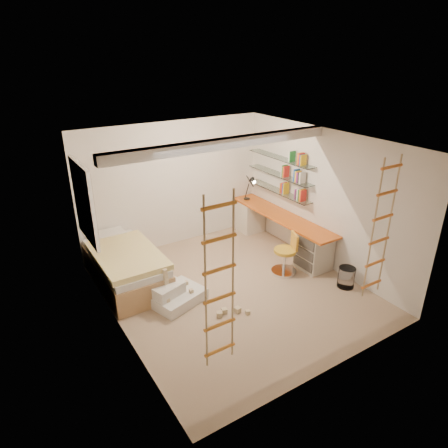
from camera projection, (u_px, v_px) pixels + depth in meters
floor at (233, 290)px, 6.98m from camera, size 4.50×4.50×0.00m
ceiling_beam at (224, 143)px, 6.20m from camera, size 4.00×0.18×0.16m
window_frame at (84, 203)px, 6.56m from camera, size 0.06×1.15×1.35m
window_blind at (86, 202)px, 6.58m from camera, size 0.02×1.00×1.20m
rope_ladder_left at (219, 284)px, 4.36m from camera, size 0.41×0.04×2.13m
rope_ladder_right at (381, 229)px, 5.67m from camera, size 0.41×0.04×2.13m
waste_bin at (346, 277)px, 7.01m from camera, size 0.30×0.30×0.37m
desk at (279, 230)px, 8.32m from camera, size 0.56×2.80×0.75m
shelves at (280, 175)px, 8.16m from camera, size 0.25×1.80×0.71m
bed at (126, 266)px, 7.08m from camera, size 1.02×2.00×0.69m
task_lamp at (251, 185)px, 8.75m from camera, size 0.14×0.36×0.57m
swivel_chair at (286, 259)px, 7.41m from camera, size 0.62×0.62×0.80m
play_platform at (174, 294)px, 6.59m from camera, size 1.00×0.87×0.38m
toy_blocks at (196, 294)px, 6.41m from camera, size 1.10×1.10×0.65m
books at (280, 172)px, 8.14m from camera, size 0.14×0.70×0.92m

